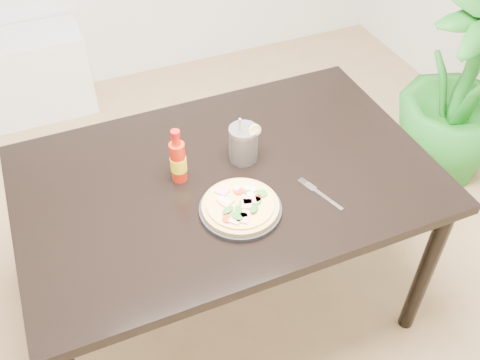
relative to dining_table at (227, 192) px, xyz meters
name	(u,v)px	position (x,y,z in m)	size (l,w,h in m)	color
dining_table	(227,192)	(0.00, 0.00, 0.00)	(1.40, 0.90, 0.75)	black
plate	(240,209)	(-0.02, -0.17, 0.09)	(0.26, 0.26, 0.02)	black
pizza	(240,205)	(-0.02, -0.17, 0.11)	(0.24, 0.24, 0.03)	tan
hot_sauce_bottle	(178,161)	(-0.15, 0.04, 0.16)	(0.06, 0.06, 0.20)	red
cola_cup	(243,144)	(0.09, 0.05, 0.15)	(0.10, 0.10, 0.19)	black
fork	(319,193)	(0.24, -0.20, 0.09)	(0.08, 0.18, 0.00)	silver
houseplant	(464,85)	(1.40, 0.37, -0.15)	(0.58, 0.58, 1.03)	#207821
plant_pot	(442,149)	(1.40, 0.37, -0.56)	(0.28, 0.28, 0.22)	brown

